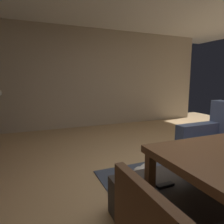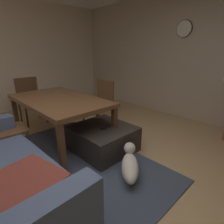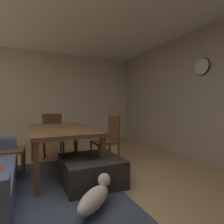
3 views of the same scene
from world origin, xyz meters
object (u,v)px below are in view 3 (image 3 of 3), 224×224
at_px(tv_remote, 93,158).
at_px(small_dog, 95,196).
at_px(dining_chair_south, 109,137).
at_px(ottoman_coffee_table, 91,170).
at_px(dining_chair_north, 2,145).
at_px(dining_table, 62,132).
at_px(wall_clock, 202,66).
at_px(dining_chair_east, 53,131).

bearing_deg(tv_remote, small_dog, 161.62).
xyz_separation_m(tv_remote, dining_chair_south, (0.77, -0.58, 0.14)).
relative_size(ottoman_coffee_table, dining_chair_south, 0.92).
bearing_deg(dining_chair_south, dining_chair_north, 89.93).
bearing_deg(ottoman_coffee_table, dining_table, 23.08).
relative_size(tv_remote, small_dog, 0.29).
bearing_deg(tv_remote, wall_clock, -89.77).
distance_m(dining_chair_south, small_dog, 1.65).
bearing_deg(dining_chair_north, tv_remote, -122.50).
bearing_deg(dining_table, ottoman_coffee_table, -156.92).
relative_size(tv_remote, dining_chair_south, 0.17).
bearing_deg(small_dog, dining_chair_north, 35.46).
distance_m(ottoman_coffee_table, wall_clock, 2.81).
distance_m(small_dog, wall_clock, 3.05).
relative_size(dining_chair_south, small_dog, 1.71).
height_order(ottoman_coffee_table, dining_chair_east, dining_chair_east).
bearing_deg(wall_clock, dining_chair_east, 52.15).
bearing_deg(dining_chair_east, small_dog, -177.57).
distance_m(dining_table, dining_chair_east, 1.27).
height_order(tv_remote, dining_chair_south, dining_chair_south).
height_order(dining_table, small_dog, dining_table).
height_order(dining_chair_north, small_dog, dining_chair_north).
distance_m(dining_table, small_dog, 1.50).
distance_m(ottoman_coffee_table, tv_remote, 0.21).
height_order(tv_remote, dining_table, dining_table).
bearing_deg(wall_clock, dining_chair_north, 78.30).
height_order(dining_chair_east, small_dog, dining_chair_east).
bearing_deg(dining_chair_south, tv_remote, 143.04).
bearing_deg(tv_remote, ottoman_coffee_table, 12.19).
bearing_deg(dining_table, dining_chair_east, -0.10).
relative_size(dining_table, dining_chair_north, 1.88).
height_order(dining_chair_south, small_dog, dining_chair_south).
height_order(dining_chair_north, dining_chair_south, same).
relative_size(dining_table, dining_chair_south, 1.88).
bearing_deg(ottoman_coffee_table, dining_chair_east, 8.61).
xyz_separation_m(small_dog, wall_clock, (0.70, -2.43, 1.72)).
bearing_deg(dining_chair_east, dining_chair_north, 144.70).
distance_m(tv_remote, wall_clock, 2.68).
distance_m(dining_table, dining_chair_south, 0.90).
distance_m(dining_chair_south, wall_clock, 2.25).
height_order(ottoman_coffee_table, wall_clock, wall_clock).
bearing_deg(dining_chair_north, small_dog, -144.54).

